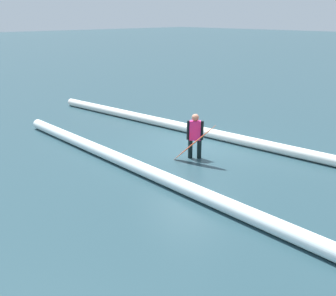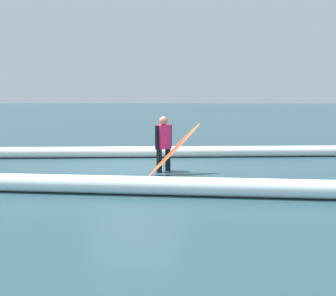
# 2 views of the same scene
# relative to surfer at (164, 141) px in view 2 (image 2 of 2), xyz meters

# --- Properties ---
(ground_plane) EXTENTS (193.66, 193.66, 0.00)m
(ground_plane) POSITION_rel_surfer_xyz_m (0.84, -0.58, -0.79)
(ground_plane) COLOR #25414A
(surfer) EXTENTS (0.42, 0.39, 1.42)m
(surfer) POSITION_rel_surfer_xyz_m (0.00, 0.00, 0.00)
(surfer) COLOR black
(surfer) RESTS_ON ground_plane
(surfboard) EXTENTS (1.35, 0.72, 1.28)m
(surfboard) POSITION_rel_surfer_xyz_m (-0.29, 0.34, -0.16)
(surfboard) COLOR #E55926
(surfboard) RESTS_ON ground_plane
(wave_crest_foreground) EXTENTS (16.84, 1.63, 0.35)m
(wave_crest_foreground) POSITION_rel_surfer_xyz_m (1.34, -2.09, -0.61)
(wave_crest_foreground) COLOR white
(wave_crest_foreground) RESTS_ON ground_plane
(wave_crest_midground) EXTENTS (16.15, 1.11, 0.36)m
(wave_crest_midground) POSITION_rel_surfer_xyz_m (-1.28, 2.23, -0.60)
(wave_crest_midground) COLOR white
(wave_crest_midground) RESTS_ON ground_plane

